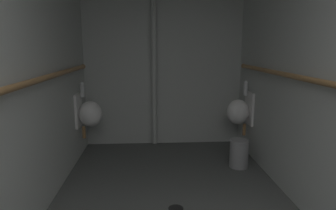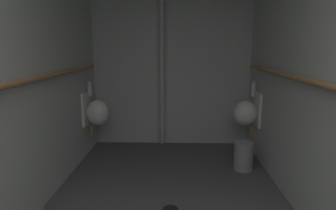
{
  "view_description": "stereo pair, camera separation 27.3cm",
  "coord_description": "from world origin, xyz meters",
  "px_view_note": "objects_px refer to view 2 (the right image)",
  "views": [
    {
      "loc": [
        -0.2,
        -0.22,
        1.47
      ],
      "look_at": [
        -0.01,
        2.8,
        0.87
      ],
      "focal_mm": 31.51,
      "sensor_mm": 36.0,
      "label": 1
    },
    {
      "loc": [
        0.08,
        -0.22,
        1.47
      ],
      "look_at": [
        -0.01,
        2.8,
        0.87
      ],
      "focal_mm": 31.51,
      "sensor_mm": 36.0,
      "label": 2
    }
  ],
  "objects_px": {
    "urinal_left_mid": "(96,112)",
    "waste_bin": "(243,156)",
    "standpipe_back_wall": "(162,55)",
    "floor_drain": "(171,209)",
    "urinal_right_mid": "(247,113)"
  },
  "relations": [
    {
      "from": "urinal_left_mid",
      "to": "waste_bin",
      "type": "height_order",
      "value": "urinal_left_mid"
    },
    {
      "from": "urinal_left_mid",
      "to": "floor_drain",
      "type": "relative_size",
      "value": 5.39
    },
    {
      "from": "urinal_right_mid",
      "to": "waste_bin",
      "type": "height_order",
      "value": "urinal_right_mid"
    },
    {
      "from": "urinal_left_mid",
      "to": "standpipe_back_wall",
      "type": "height_order",
      "value": "standpipe_back_wall"
    },
    {
      "from": "standpipe_back_wall",
      "to": "urinal_right_mid",
      "type": "bearing_deg",
      "value": -20.94
    },
    {
      "from": "urinal_left_mid",
      "to": "standpipe_back_wall",
      "type": "relative_size",
      "value": 0.29
    },
    {
      "from": "standpipe_back_wall",
      "to": "waste_bin",
      "type": "relative_size",
      "value": 7.6
    },
    {
      "from": "urinal_right_mid",
      "to": "floor_drain",
      "type": "relative_size",
      "value": 5.39
    },
    {
      "from": "standpipe_back_wall",
      "to": "floor_drain",
      "type": "bearing_deg",
      "value": -84.78
    },
    {
      "from": "urinal_left_mid",
      "to": "floor_drain",
      "type": "bearing_deg",
      "value": -52.99
    },
    {
      "from": "urinal_right_mid",
      "to": "standpipe_back_wall",
      "type": "height_order",
      "value": "standpipe_back_wall"
    },
    {
      "from": "floor_drain",
      "to": "urinal_right_mid",
      "type": "bearing_deg",
      "value": 54.39
    },
    {
      "from": "urinal_left_mid",
      "to": "urinal_right_mid",
      "type": "distance_m",
      "value": 2.02
    },
    {
      "from": "floor_drain",
      "to": "standpipe_back_wall",
      "type": "bearing_deg",
      "value": 95.22
    },
    {
      "from": "standpipe_back_wall",
      "to": "urinal_left_mid",
      "type": "bearing_deg",
      "value": -153.07
    }
  ]
}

